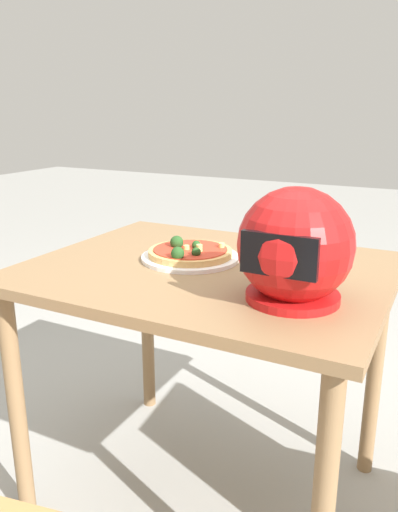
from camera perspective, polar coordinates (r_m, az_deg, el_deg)
ground_plane at (r=1.85m, az=0.88°, el=-24.85°), size 14.00×14.00×0.00m
dining_table at (r=1.49m, az=1.00°, el=-4.99°), size 1.01×0.82×0.78m
pizza_plate at (r=1.52m, az=-0.98°, el=-0.16°), size 0.29×0.29×0.01m
pizza at (r=1.51m, az=-1.07°, el=0.49°), size 0.25×0.25×0.05m
motorcycle_helmet at (r=1.18m, az=10.75°, el=0.92°), size 0.27×0.27×0.27m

